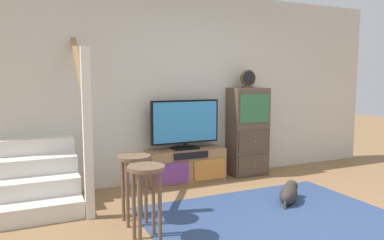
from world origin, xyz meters
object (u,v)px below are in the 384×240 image
(bar_stool_near, at_px, (146,185))
(side_cabinet, at_px, (248,132))
(bar_stool_far, at_px, (134,173))
(media_console, at_px, (186,166))
(dog, at_px, (289,193))
(television, at_px, (185,123))
(desk_clock, at_px, (248,79))

(bar_stool_near, bearing_deg, side_cabinet, 37.03)
(bar_stool_far, bearing_deg, media_console, 46.36)
(dog, bearing_deg, television, 121.04)
(dog, bearing_deg, bar_stool_near, -171.01)
(desk_clock, relative_size, dog, 0.58)
(bar_stool_far, bearing_deg, side_cabinet, 28.04)
(side_cabinet, height_order, bar_stool_near, side_cabinet)
(media_console, bearing_deg, bar_stool_near, -124.05)
(media_console, relative_size, dog, 2.42)
(media_console, distance_m, television, 0.61)
(bar_stool_near, relative_size, bar_stool_far, 1.00)
(television, xyz_separation_m, side_cabinet, (1.04, -0.01, -0.18))
(media_console, relative_size, bar_stool_near, 1.59)
(media_console, height_order, dog, media_console)
(bar_stool_far, relative_size, dog, 1.52)
(side_cabinet, distance_m, dog, 1.42)
(bar_stool_far, bearing_deg, dog, -5.61)
(television, distance_m, side_cabinet, 1.05)
(desk_clock, bearing_deg, dog, -100.04)
(television, bearing_deg, desk_clock, -1.63)
(media_console, relative_size, bar_stool_far, 1.60)
(desk_clock, bearing_deg, media_console, 179.73)
(media_console, xyz_separation_m, bar_stool_far, (-1.05, -1.10, 0.28))
(bar_stool_near, bearing_deg, desk_clock, 37.09)
(television, relative_size, bar_stool_near, 1.43)
(dog, bearing_deg, media_console, 121.51)
(media_console, distance_m, bar_stool_far, 1.55)
(media_console, height_order, desk_clock, desk_clock)
(desk_clock, distance_m, bar_stool_far, 2.52)
(television, xyz_separation_m, dog, (0.78, -1.30, -0.73))
(side_cabinet, distance_m, bar_stool_far, 2.37)
(desk_clock, xyz_separation_m, bar_stool_far, (-2.06, -1.10, -0.95))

